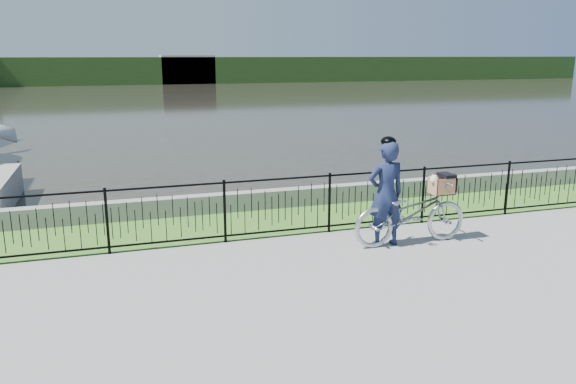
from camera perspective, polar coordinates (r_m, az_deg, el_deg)
name	(u,v)px	position (r m, az deg, el deg)	size (l,w,h in m)	color
ground	(307,267)	(9.01, 1.99, -7.64)	(120.00, 120.00, 0.00)	gray
grass_strip	(265,222)	(11.36, -2.39, -3.04)	(60.00, 2.00, 0.01)	#3D7023
water	(151,102)	(41.13, -13.71, 8.83)	(120.00, 120.00, 0.00)	#28271F
quay_wall	(252,200)	(12.24, -3.63, -0.86)	(60.00, 0.30, 0.40)	gray
fence	(279,207)	(10.27, -0.96, -1.54)	(14.00, 0.06, 1.15)	black
far_treeline	(133,70)	(67.98, -15.49, 11.81)	(120.00, 6.00, 3.00)	#28471B
far_building_right	(187,69)	(67.00, -10.20, 12.15)	(6.00, 3.00, 3.20)	#A19581
bicycle_rig	(411,212)	(10.16, 12.39, -2.05)	(2.15, 0.75, 1.25)	#AEB4BB
cyclist	(386,193)	(9.89, 9.90, -0.08)	(0.69, 0.46, 1.94)	#161F3F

